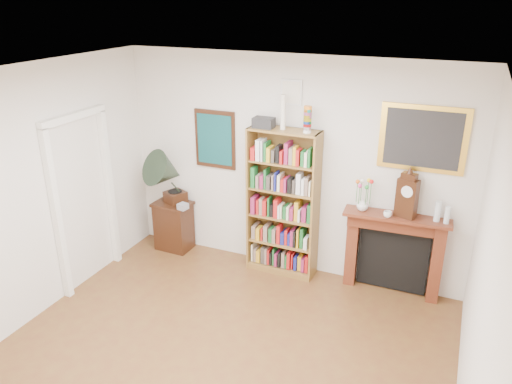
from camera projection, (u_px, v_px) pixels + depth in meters
room at (190, 257)px, 4.18m from camera, size 4.51×5.01×2.81m
door_casing at (83, 187)px, 6.06m from camera, size 0.08×1.02×2.17m
teal_poster at (215, 139)px, 6.58m from camera, size 0.58×0.04×0.78m
small_picture at (291, 92)px, 5.93m from camera, size 0.26×0.04×0.30m
gilt_painting at (423, 139)px, 5.51m from camera, size 0.95×0.04×0.75m
bookshelf at (283, 195)px, 6.28m from camera, size 0.89×0.33×2.22m
side_cabinet at (174, 226)px, 7.13m from camera, size 0.53×0.39×0.71m
fireplace at (394, 247)px, 6.02m from camera, size 1.25×0.37×1.04m
gramophone at (168, 174)px, 6.73m from camera, size 0.72×0.78×0.83m
cd_stack at (183, 206)px, 6.78m from camera, size 0.14×0.14×0.08m
mantel_clock at (407, 196)px, 5.68m from camera, size 0.26×0.19×0.54m
flower_vase at (363, 205)px, 5.92m from camera, size 0.15×0.15×0.15m
teacup at (387, 214)px, 5.75m from camera, size 0.12×0.12×0.07m
bottle_left at (438, 211)px, 5.62m from camera, size 0.07×0.07×0.24m
bottle_right at (447, 215)px, 5.58m from camera, size 0.06×0.06×0.20m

